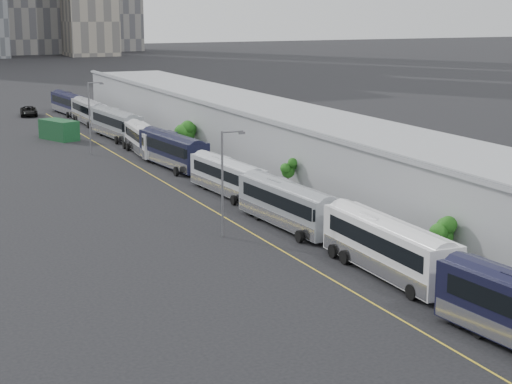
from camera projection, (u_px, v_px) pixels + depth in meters
sidewalk at (321, 202)px, 81.04m from camera, size 10.00×170.00×0.12m
lane_line at (218, 213)px, 76.81m from camera, size 0.12×160.00×0.02m
depot at (358, 163)px, 81.91m from camera, size 12.45×160.40×7.20m
bus_2 at (388, 252)px, 58.84m from camera, size 3.04×13.75×4.01m
bus_3 at (288, 209)px, 71.73m from camera, size 3.43×13.19×3.82m
bus_4 at (228, 180)px, 84.17m from camera, size 3.34×12.34×3.57m
bus_5 at (173, 153)px, 98.23m from camera, size 3.99×13.87×4.00m
bus_6 at (144, 142)px, 107.43m from camera, size 3.57×12.65×3.65m
bus_7 at (116, 126)px, 120.01m from camera, size 3.83×13.99×4.04m
bus_8 at (89, 114)px, 134.77m from camera, size 2.89×12.99×3.79m
bus_9 at (69, 105)px, 146.68m from camera, size 3.65×12.88×3.71m
tree_1 at (441, 233)px, 58.87m from camera, size 1.74×1.74×3.87m
tree_2 at (288, 170)px, 80.38m from camera, size 1.29×1.29×3.87m
tree_3 at (185, 132)px, 104.24m from camera, size 2.47×2.47×4.51m
street_lamp_near at (225, 176)px, 68.11m from camera, size 2.04×0.22×8.62m
street_lamp_far at (91, 113)px, 106.00m from camera, size 2.04×0.22×9.08m
shipping_container at (59, 130)px, 118.83m from camera, size 4.81×6.68×2.76m
suv at (29, 111)px, 144.44m from camera, size 3.54×6.25×1.65m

